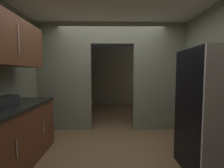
# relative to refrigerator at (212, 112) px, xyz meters

# --- Properties ---
(ground) EXTENTS (20.00, 20.00, 0.00)m
(ground) POSITION_rel_refrigerator_xyz_m (-1.38, 0.39, -0.86)
(ground) COLOR brown
(kitchen_overhead_slab) EXTENTS (4.01, 6.56, 0.06)m
(kitchen_overhead_slab) POSITION_rel_refrigerator_xyz_m (-1.38, 0.78, 1.77)
(kitchen_overhead_slab) COLOR silver
(kitchen_partition) EXTENTS (3.61, 0.12, 2.60)m
(kitchen_partition) POSITION_rel_refrigerator_xyz_m (-1.38, 1.68, 0.52)
(kitchen_partition) COLOR gray
(kitchen_partition) RESTS_ON ground
(adjoining_room_shell) EXTENTS (3.61, 3.24, 2.60)m
(adjoining_room_shell) POSITION_rel_refrigerator_xyz_m (-1.38, 3.85, 0.44)
(adjoining_room_shell) COLOR gray
(adjoining_room_shell) RESTS_ON ground
(refrigerator) EXTENTS (0.70, 0.78, 1.72)m
(refrigerator) POSITION_rel_refrigerator_xyz_m (0.00, 0.00, 0.00)
(refrigerator) COLOR black
(refrigerator) RESTS_ON ground
(lower_cabinet_run) EXTENTS (0.66, 1.66, 0.92)m
(lower_cabinet_run) POSITION_rel_refrigerator_xyz_m (-2.85, 0.11, -0.40)
(lower_cabinet_run) COLOR brown
(lower_cabinet_run) RESTS_ON ground
(upper_cabinet_counterside) EXTENTS (0.36, 1.50, 0.69)m
(upper_cabinet_counterside) POSITION_rel_refrigerator_xyz_m (-2.85, 0.11, 0.98)
(upper_cabinet_counterside) COLOR brown
(boombox) EXTENTS (0.17, 0.43, 0.19)m
(boombox) POSITION_rel_refrigerator_xyz_m (-2.82, -0.03, 0.14)
(boombox) COLOR black
(boombox) RESTS_ON lower_cabinet_run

